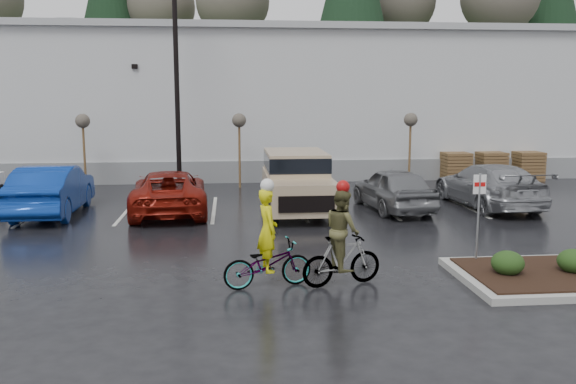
{
  "coord_description": "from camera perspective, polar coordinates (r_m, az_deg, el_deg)",
  "views": [
    {
      "loc": [
        -1.93,
        -13.18,
        4.0
      ],
      "look_at": [
        -0.32,
        3.53,
        1.3
      ],
      "focal_mm": 38.0,
      "sensor_mm": 36.0,
      "label": 1
    }
  ],
  "objects": [
    {
      "name": "ground",
      "position": [
        13.91,
        2.73,
        -7.59
      ],
      "size": [
        120.0,
        120.0,
        0.0
      ],
      "primitive_type": "plane",
      "color": "black",
      "rests_on": "ground"
    },
    {
      "name": "warehouse",
      "position": [
        35.22,
        -2.4,
        8.56
      ],
      "size": [
        60.5,
        15.5,
        7.2
      ],
      "color": "#B4B7B9",
      "rests_on": "ground"
    },
    {
      "name": "wooded_ridge",
      "position": [
        58.22,
        -3.65,
        8.14
      ],
      "size": [
        80.0,
        25.0,
        6.0
      ],
      "primitive_type": "cube",
      "color": "#20411B",
      "rests_on": "ground"
    },
    {
      "name": "lamppost",
      "position": [
        25.32,
        -10.45,
        12.81
      ],
      "size": [
        0.5,
        1.0,
        9.22
      ],
      "color": "black",
      "rests_on": "ground"
    },
    {
      "name": "sapling_west",
      "position": [
        26.9,
        -18.65,
        5.95
      ],
      "size": [
        0.6,
        0.6,
        3.2
      ],
      "color": "#4C2E1E",
      "rests_on": "ground"
    },
    {
      "name": "sapling_mid",
      "position": [
        26.21,
        -4.59,
        6.33
      ],
      "size": [
        0.6,
        0.6,
        3.2
      ],
      "color": "#4C2E1E",
      "rests_on": "ground"
    },
    {
      "name": "sapling_east",
      "position": [
        27.38,
        11.4,
        6.3
      ],
      "size": [
        0.6,
        0.6,
        3.2
      ],
      "color": "#4C2E1E",
      "rests_on": "ground"
    },
    {
      "name": "pallet_stack_a",
      "position": [
        29.3,
        15.4,
        2.29
      ],
      "size": [
        1.2,
        1.2,
        1.35
      ],
      "primitive_type": "cube",
      "color": "#4C2E1E",
      "rests_on": "ground"
    },
    {
      "name": "pallet_stack_b",
      "position": [
        29.95,
        18.44,
        2.29
      ],
      "size": [
        1.2,
        1.2,
        1.35
      ],
      "primitive_type": "cube",
      "color": "#4C2E1E",
      "rests_on": "ground"
    },
    {
      "name": "pallet_stack_c",
      "position": [
        30.72,
        21.51,
        2.29
      ],
      "size": [
        1.2,
        1.2,
        1.35
      ],
      "primitive_type": "cube",
      "color": "#4C2E1E",
      "rests_on": "ground"
    },
    {
      "name": "shrub_a",
      "position": [
        14.01,
        19.87,
        -6.26
      ],
      "size": [
        0.7,
        0.7,
        0.52
      ],
      "primitive_type": "ellipsoid",
      "color": "black",
      "rests_on": "curb_island"
    },
    {
      "name": "shrub_b",
      "position": [
        14.71,
        25.18,
        -5.87
      ],
      "size": [
        0.7,
        0.7,
        0.52
      ],
      "primitive_type": "ellipsoid",
      "color": "black",
      "rests_on": "curb_island"
    },
    {
      "name": "fire_lane_sign",
      "position": [
        14.78,
        17.4,
        -1.4
      ],
      "size": [
        0.3,
        0.05,
        2.2
      ],
      "color": "gray",
      "rests_on": "ground"
    },
    {
      "name": "car_blue",
      "position": [
        21.84,
        -21.21,
        0.19
      ],
      "size": [
        1.85,
        5.11,
        1.68
      ],
      "primitive_type": "imported",
      "rotation": [
        0.0,
        0.0,
        3.16
      ],
      "color": "navy",
      "rests_on": "ground"
    },
    {
      "name": "car_red",
      "position": [
        21.04,
        -11.06,
        0.02
      ],
      "size": [
        2.78,
        5.41,
        1.46
      ],
      "primitive_type": "imported",
      "rotation": [
        0.0,
        0.0,
        3.21
      ],
      "color": "maroon",
      "rests_on": "ground"
    },
    {
      "name": "suv_tan",
      "position": [
        20.64,
        0.87,
        0.86
      ],
      "size": [
        2.2,
        5.1,
        2.06
      ],
      "primitive_type": null,
      "color": "tan",
      "rests_on": "ground"
    },
    {
      "name": "car_grey",
      "position": [
        21.47,
        9.82,
        0.31
      ],
      "size": [
        2.26,
        4.6,
        1.51
      ],
      "primitive_type": "imported",
      "rotation": [
        0.0,
        0.0,
        3.25
      ],
      "color": "slate",
      "rests_on": "ground"
    },
    {
      "name": "car_far_silver",
      "position": [
        22.93,
        18.24,
        0.61
      ],
      "size": [
        2.61,
        5.54,
        1.56
      ],
      "primitive_type": "imported",
      "rotation": [
        0.0,
        0.0,
        3.22
      ],
      "color": "#95979C",
      "rests_on": "ground"
    },
    {
      "name": "cyclist_hivis",
      "position": [
        12.75,
        -1.92,
        -5.81
      ],
      "size": [
        2.0,
        1.07,
        2.3
      ],
      "rotation": [
        0.0,
        0.0,
        1.8
      ],
      "color": "#3F3F44",
      "rests_on": "ground"
    },
    {
      "name": "cyclist_olive",
      "position": [
        12.88,
        5.08,
        -5.17
      ],
      "size": [
        1.8,
        0.95,
        2.25
      ],
      "rotation": [
        0.0,
        0.0,
        1.84
      ],
      "color": "#3F3F44",
      "rests_on": "ground"
    }
  ]
}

